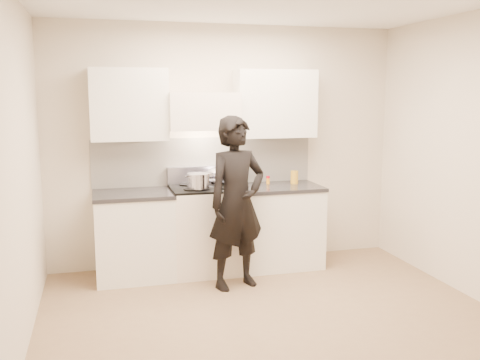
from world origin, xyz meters
name	(u,v)px	position (x,y,z in m)	size (l,w,h in m)	color
ground_plane	(274,319)	(0.00, 0.00, 0.00)	(4.00, 4.00, 0.00)	#856B4C
room_shell	(256,132)	(-0.06, 0.37, 1.60)	(4.04, 3.54, 2.70)	beige
stove	(207,229)	(-0.30, 1.42, 0.47)	(0.76, 0.65, 0.96)	white
counter_right	(278,225)	(0.53, 1.43, 0.46)	(0.92, 0.67, 0.92)	white
counter_left	(134,235)	(-1.08, 1.43, 0.46)	(0.82, 0.67, 0.92)	white
wok	(221,175)	(-0.11, 1.52, 1.06)	(0.36, 0.44, 0.29)	silver
stock_pot	(198,181)	(-0.41, 1.28, 1.04)	(0.31, 0.30, 0.16)	silver
utensil_crock	(241,176)	(0.15, 1.66, 1.01)	(0.11, 0.11, 0.29)	#ACAAC2
spice_jar	(268,180)	(0.45, 1.55, 0.97)	(0.04, 0.04, 0.09)	orange
oil_glass	(294,177)	(0.74, 1.50, 0.99)	(0.08, 0.08, 0.15)	gold
person	(237,203)	(-0.10, 0.88, 0.86)	(0.63, 0.41, 1.73)	black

